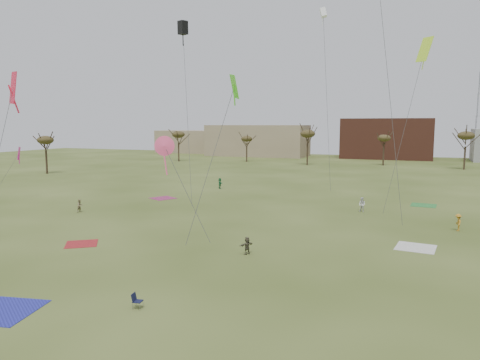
% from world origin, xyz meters
% --- Properties ---
extents(ground, '(260.00, 260.00, 0.00)m').
position_xyz_m(ground, '(0.00, 0.00, 0.00)').
color(ground, '#374916').
rests_on(ground, ground).
extents(spectator_fore_b, '(0.75, 0.87, 1.54)m').
position_xyz_m(spectator_fore_b, '(-22.55, 17.46, 0.77)').
color(spectator_fore_b, '#8D7E59').
rests_on(spectator_fore_b, ground).
extents(spectator_fore_c, '(1.02, 1.34, 1.41)m').
position_xyz_m(spectator_fore_c, '(1.97, 8.58, 0.71)').
color(spectator_fore_c, brown).
rests_on(spectator_fore_c, ground).
extents(flyer_mid_b, '(0.78, 1.16, 1.67)m').
position_xyz_m(flyer_mid_b, '(18.22, 23.63, 0.84)').
color(flyer_mid_b, '#BC8323').
rests_on(flyer_mid_b, ground).
extents(spectator_mid_e, '(1.04, 0.96, 1.73)m').
position_xyz_m(spectator_mid_e, '(8.38, 29.98, 0.87)').
color(spectator_mid_e, silver).
rests_on(spectator_mid_e, ground).
extents(flyer_far_a, '(1.37, 1.56, 1.71)m').
position_xyz_m(flyer_far_a, '(-15.29, 41.48, 0.85)').
color(flyer_far_a, '#267240').
rests_on(flyer_far_a, ground).
extents(blanket_red, '(3.67, 3.67, 0.03)m').
position_xyz_m(blanket_red, '(-12.47, 6.12, 0.00)').
color(blanket_red, '#A82125').
rests_on(blanket_red, ground).
extents(blanket_blue, '(4.34, 4.34, 0.03)m').
position_xyz_m(blanket_blue, '(-6.74, -6.79, 0.00)').
color(blanket_blue, '#24289F').
rests_on(blanket_blue, ground).
extents(blanket_cream, '(3.44, 3.44, 0.03)m').
position_xyz_m(blanket_cream, '(14.49, 15.65, 0.00)').
color(blanket_cream, silver).
rests_on(blanket_cream, ground).
extents(blanket_plum, '(4.12, 4.12, 0.03)m').
position_xyz_m(blanket_plum, '(-18.75, 29.76, 0.00)').
color(blanket_plum, '#982E5F').
rests_on(blanket_plum, ground).
extents(blanket_olive, '(3.23, 3.23, 0.03)m').
position_xyz_m(blanket_olive, '(15.21, 37.35, 0.00)').
color(blanket_olive, '#2F8337').
rests_on(blanket_olive, ground).
extents(camp_chair_center, '(0.62, 0.58, 0.87)m').
position_xyz_m(camp_chair_center, '(0.04, -3.69, 0.26)').
color(camp_chair_center, '#131634').
rests_on(camp_chair_center, ground).
extents(kites_aloft, '(63.96, 48.44, 26.45)m').
position_xyz_m(kites_aloft, '(-4.47, 22.99, 18.57)').
color(kites_aloft, '#4FCE24').
rests_on(kites_aloft, ground).
extents(tree_line, '(117.44, 49.32, 8.91)m').
position_xyz_m(tree_line, '(-2.85, 79.12, 7.09)').
color(tree_line, '#3A2B1E').
rests_on(tree_line, ground).
extents(building_tan, '(32.00, 14.00, 10.00)m').
position_xyz_m(building_tan, '(-35.00, 115.00, 5.00)').
color(building_tan, '#937F60').
rests_on(building_tan, ground).
extents(building_brick, '(26.00, 16.00, 12.00)m').
position_xyz_m(building_brick, '(5.00, 120.00, 6.00)').
color(building_brick, brown).
rests_on(building_brick, ground).
extents(building_tan_west, '(20.00, 12.00, 8.00)m').
position_xyz_m(building_tan_west, '(-65.00, 122.00, 4.00)').
color(building_tan_west, '#937F60').
rests_on(building_tan_west, ground).
extents(radio_tower, '(1.51, 1.72, 41.00)m').
position_xyz_m(radio_tower, '(30.00, 125.00, 19.21)').
color(radio_tower, '#9EA3A8').
rests_on(radio_tower, ground).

